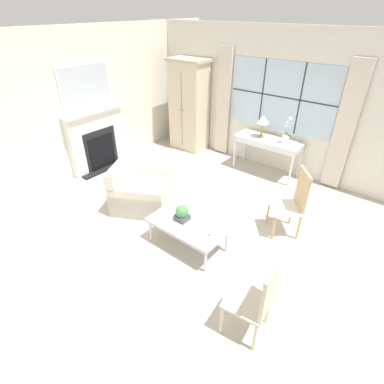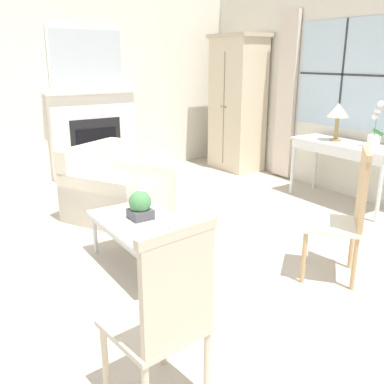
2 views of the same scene
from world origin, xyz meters
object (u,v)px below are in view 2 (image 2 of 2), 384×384
(accent_chair_wooden, at_px, (166,312))
(pillar_candle, at_px, (172,234))
(table_lamp, at_px, (338,112))
(potted_plant_small, at_px, (140,205))
(coffee_table, at_px, (145,228))
(armoire, at_px, (237,103))
(potted_orchid, at_px, (375,131))
(fireplace, at_px, (93,128))
(side_chair_wooden, at_px, (347,209))
(armchair_upholstered, at_px, (117,193))
(console_table, at_px, (347,150))

(accent_chair_wooden, height_order, pillar_candle, accent_chair_wooden)
(table_lamp, height_order, potted_plant_small, table_lamp)
(potted_plant_small, bearing_deg, coffee_table, -8.76)
(armoire, bearing_deg, potted_orchid, -0.05)
(fireplace, height_order, potted_plant_small, fireplace)
(potted_orchid, distance_m, coffee_table, 2.92)
(pillar_candle, bearing_deg, side_chair_wooden, 65.09)
(table_lamp, bearing_deg, pillar_candle, -74.01)
(coffee_table, bearing_deg, fireplace, 166.20)
(fireplace, height_order, side_chair_wooden, fireplace)
(accent_chair_wooden, relative_size, coffee_table, 0.91)
(potted_orchid, relative_size, armchair_upholstered, 0.41)
(side_chair_wooden, height_order, coffee_table, side_chair_wooden)
(table_lamp, height_order, side_chair_wooden, table_lamp)
(console_table, relative_size, coffee_table, 1.19)
(pillar_candle, bearing_deg, console_table, 102.70)
(side_chair_wooden, bearing_deg, armoire, 154.54)
(potted_orchid, distance_m, accent_chair_wooden, 3.76)
(armchair_upholstered, bearing_deg, table_lamp, 69.07)
(fireplace, xyz_separation_m, accent_chair_wooden, (4.58, -1.41, -0.16))
(table_lamp, relative_size, side_chair_wooden, 0.43)
(potted_orchid, bearing_deg, side_chair_wooden, -60.82)
(armoire, bearing_deg, side_chair_wooden, -25.46)
(armoire, relative_size, coffee_table, 1.84)
(pillar_candle, bearing_deg, coffee_table, 179.87)
(potted_plant_small, bearing_deg, pillar_candle, -1.97)
(armchair_upholstered, distance_m, potted_plant_small, 1.28)
(table_lamp, height_order, armchair_upholstered, table_lamp)
(fireplace, height_order, console_table, fireplace)
(side_chair_wooden, bearing_deg, fireplace, -173.18)
(coffee_table, height_order, pillar_candle, pillar_candle)
(potted_orchid, distance_m, potted_plant_small, 2.88)
(armoire, distance_m, coffee_table, 3.75)
(fireplace, bearing_deg, potted_orchid, 32.63)
(pillar_candle, bearing_deg, potted_orchid, 96.04)
(table_lamp, distance_m, pillar_candle, 3.02)
(fireplace, bearing_deg, coffee_table, -13.80)
(fireplace, distance_m, armchair_upholstered, 1.91)
(potted_plant_small, bearing_deg, potted_orchid, 84.81)
(table_lamp, bearing_deg, side_chair_wooden, -48.32)
(fireplace, relative_size, armoire, 1.04)
(armchair_upholstered, height_order, accent_chair_wooden, accent_chair_wooden)
(fireplace, xyz_separation_m, table_lamp, (2.75, 2.07, 0.37))
(fireplace, height_order, armchair_upholstered, fireplace)
(coffee_table, bearing_deg, potted_orchid, 87.21)
(console_table, bearing_deg, potted_orchid, 1.78)
(armoire, height_order, accent_chair_wooden, armoire)
(fireplace, xyz_separation_m, pillar_candle, (3.57, -0.77, -0.26))
(fireplace, bearing_deg, pillar_candle, -12.16)
(armchair_upholstered, relative_size, pillar_candle, 9.06)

